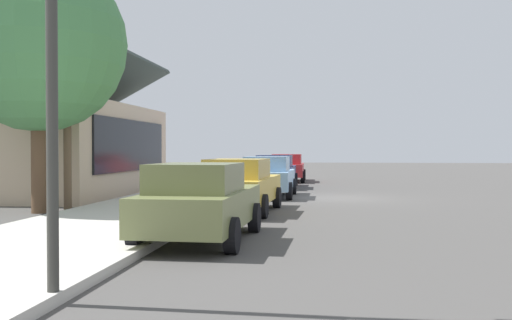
# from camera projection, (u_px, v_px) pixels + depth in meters

# --- Properties ---
(ground_plane) EXTENTS (120.00, 120.00, 0.00)m
(ground_plane) POSITION_uv_depth(u_px,v_px,m) (336.00, 198.00, 22.23)
(ground_plane) COLOR #4C4947
(sidewalk_curb) EXTENTS (60.00, 4.20, 0.16)m
(sidewalk_curb) POSITION_uv_depth(u_px,v_px,m) (193.00, 195.00, 22.92)
(sidewalk_curb) COLOR beige
(sidewalk_curb) RESTS_ON ground
(car_olive) EXTENTS (4.44, 2.07, 1.59)m
(car_olive) POSITION_uv_depth(u_px,v_px,m) (200.00, 201.00, 11.71)
(car_olive) COLOR olive
(car_olive) RESTS_ON ground
(car_mustard) EXTENTS (4.73, 2.17, 1.59)m
(car_mustard) POSITION_uv_depth(u_px,v_px,m) (240.00, 185.00, 17.11)
(car_mustard) COLOR gold
(car_mustard) RESTS_ON ground
(car_skyblue) EXTENTS (4.31, 2.06, 1.59)m
(car_skyblue) POSITION_uv_depth(u_px,v_px,m) (268.00, 176.00, 22.69)
(car_skyblue) COLOR #8CB7E0
(car_skyblue) RESTS_ON ground
(car_navy) EXTENTS (4.78, 2.11, 1.59)m
(car_navy) POSITION_uv_depth(u_px,v_px,m) (275.00, 171.00, 28.22)
(car_navy) COLOR navy
(car_navy) RESTS_ON ground
(car_cherry) EXTENTS (4.84, 2.14, 1.59)m
(car_cherry) POSITION_uv_depth(u_px,v_px,m) (287.00, 167.00, 33.65)
(car_cherry) COLOR red
(car_cherry) RESTS_ON ground
(storefront_building) EXTENTS (10.62, 7.80, 5.80)m
(storefront_building) POSITION_uv_depth(u_px,v_px,m) (45.00, 146.00, 24.04)
(storefront_building) COLOR #CCB293
(storefront_building) RESTS_ON ground
(shade_tree) EXTENTS (5.13, 5.13, 7.51)m
(shade_tree) POSITION_uv_depth(u_px,v_px,m) (38.00, 44.00, 16.90)
(shade_tree) COLOR brown
(shade_tree) RESTS_ON ground
(traffic_light_main) EXTENTS (0.37, 2.79, 5.20)m
(traffic_light_main) POSITION_uv_depth(u_px,v_px,m) (137.00, 10.00, 6.76)
(traffic_light_main) COLOR #383833
(traffic_light_main) RESTS_ON ground
(utility_pole_wooden) EXTENTS (1.80, 0.24, 7.50)m
(utility_pole_wooden) POSITION_uv_depth(u_px,v_px,m) (67.00, 82.00, 17.61)
(utility_pole_wooden) COLOR brown
(utility_pole_wooden) RESTS_ON ground
(fire_hydrant_red) EXTENTS (0.22, 0.22, 0.71)m
(fire_hydrant_red) POSITION_uv_depth(u_px,v_px,m) (249.00, 177.00, 28.55)
(fire_hydrant_red) COLOR red
(fire_hydrant_red) RESTS_ON sidewalk_curb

